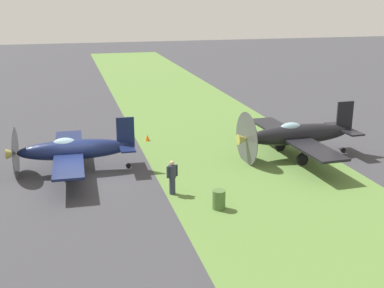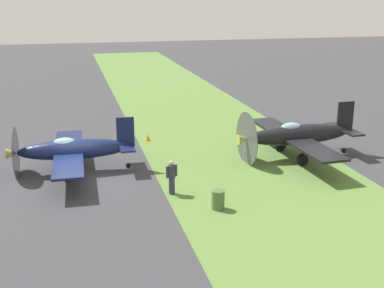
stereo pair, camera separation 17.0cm
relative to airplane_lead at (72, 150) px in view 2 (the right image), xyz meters
name	(u,v)px [view 2 (the right image)]	position (x,y,z in m)	size (l,w,h in m)	color
ground_plane	(79,182)	(-1.73, -0.23, -1.30)	(160.00, 160.00, 0.00)	#38383D
grass_verge	(250,167)	(-1.73, -9.79, -1.30)	(120.00, 11.00, 0.01)	#567A38
airplane_lead	(72,150)	(0.00, 0.00, 0.00)	(8.68, 6.89, 3.11)	#141E47
airplane_wingman	(297,135)	(-0.65, -13.11, 0.12)	(9.53, 7.56, 3.40)	black
ground_crew_chief	(172,177)	(-4.43, -4.64, -0.39)	(0.38, 0.60, 1.73)	#2D3342
fuel_drum	(218,200)	(-6.70, -6.33, -0.85)	(0.60, 0.60, 0.90)	#476633
runway_marker_cone	(148,138)	(5.07, -4.98, -1.08)	(0.36, 0.36, 0.44)	orange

